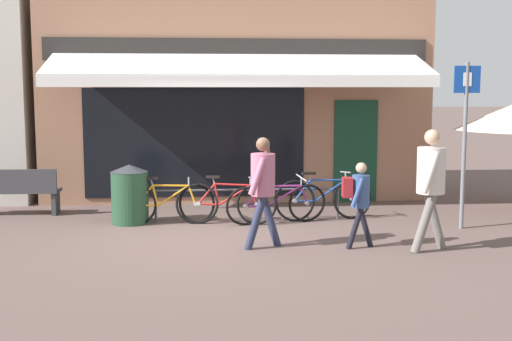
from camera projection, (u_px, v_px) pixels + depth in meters
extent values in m
plane|color=brown|center=(215.00, 237.00, 10.13)|extent=(160.00, 160.00, 0.00)
cube|color=#9E7056|center=(235.00, 79.00, 14.33)|extent=(8.04, 3.00, 5.10)
cube|color=black|center=(195.00, 143.00, 12.92)|extent=(4.42, 0.04, 2.20)
cube|color=#143D28|center=(356.00, 151.00, 13.22)|extent=(0.90, 0.04, 2.10)
cube|color=#282623|center=(239.00, 50.00, 12.76)|extent=(7.64, 0.06, 0.44)
cube|color=white|center=(241.00, 65.00, 12.12)|extent=(7.24, 1.43, 0.50)
cube|color=white|center=(243.00, 81.00, 11.46)|extent=(7.24, 0.03, 0.20)
cylinder|color=#47494F|center=(248.00, 190.00, 11.35)|extent=(3.34, 0.04, 0.04)
cylinder|color=#47494F|center=(156.00, 206.00, 11.24)|extent=(0.04, 0.04, 0.55)
cylinder|color=#47494F|center=(338.00, 204.00, 11.52)|extent=(0.04, 0.04, 0.55)
torus|color=black|center=(195.00, 204.00, 11.12)|extent=(0.69, 0.15, 0.68)
cylinder|color=#9E9EA3|center=(195.00, 204.00, 11.12)|extent=(0.07, 0.07, 0.08)
torus|color=black|center=(137.00, 205.00, 11.01)|extent=(0.69, 0.15, 0.68)
cylinder|color=#9E9EA3|center=(137.00, 205.00, 11.01)|extent=(0.07, 0.07, 0.08)
cylinder|color=orange|center=(173.00, 196.00, 11.08)|extent=(0.56, 0.09, 0.36)
cylinder|color=orange|center=(171.00, 186.00, 11.08)|extent=(0.62, 0.05, 0.05)
cylinder|color=orange|center=(155.00, 196.00, 11.05)|extent=(0.12, 0.09, 0.36)
cylinder|color=orange|center=(147.00, 205.00, 11.03)|extent=(0.35, 0.04, 0.05)
cylinder|color=orange|center=(145.00, 195.00, 11.03)|extent=(0.31, 0.09, 0.35)
cylinder|color=orange|center=(192.00, 195.00, 11.12)|extent=(0.15, 0.08, 0.33)
cylinder|color=#9E9EA3|center=(152.00, 182.00, 11.04)|extent=(0.06, 0.04, 0.11)
cube|color=black|center=(151.00, 178.00, 11.04)|extent=(0.24, 0.11, 0.06)
cylinder|color=#9E9EA3|center=(189.00, 182.00, 11.11)|extent=(0.03, 0.05, 0.14)
cylinder|color=#9E9EA3|center=(189.00, 178.00, 11.11)|extent=(0.04, 0.52, 0.10)
torus|color=black|center=(257.00, 204.00, 11.02)|extent=(0.71, 0.25, 0.70)
cylinder|color=#9E9EA3|center=(257.00, 204.00, 11.02)|extent=(0.08, 0.08, 0.08)
torus|color=black|center=(199.00, 204.00, 11.11)|extent=(0.71, 0.25, 0.70)
cylinder|color=#9E9EA3|center=(199.00, 204.00, 11.11)|extent=(0.08, 0.08, 0.08)
cylinder|color=#B21E1E|center=(235.00, 195.00, 11.06)|extent=(0.57, 0.09, 0.37)
cylinder|color=#B21E1E|center=(233.00, 185.00, 11.06)|extent=(0.62, 0.14, 0.05)
cylinder|color=#B21E1E|center=(217.00, 194.00, 11.08)|extent=(0.11, 0.11, 0.37)
cylinder|color=#B21E1E|center=(209.00, 204.00, 11.10)|extent=(0.36, 0.10, 0.05)
cylinder|color=#B21E1E|center=(207.00, 194.00, 11.10)|extent=(0.31, 0.04, 0.36)
cylinder|color=#B21E1E|center=(254.00, 195.00, 11.03)|extent=(0.15, 0.11, 0.34)
cylinder|color=#9E9EA3|center=(214.00, 181.00, 11.09)|extent=(0.06, 0.05, 0.11)
cube|color=black|center=(213.00, 177.00, 11.09)|extent=(0.25, 0.15, 0.06)
cylinder|color=#9E9EA3|center=(250.00, 181.00, 11.03)|extent=(0.03, 0.05, 0.14)
cylinder|color=#9E9EA3|center=(250.00, 177.00, 11.04)|extent=(0.11, 0.52, 0.09)
torus|color=black|center=(307.00, 203.00, 11.21)|extent=(0.69, 0.24, 0.68)
cylinder|color=#9E9EA3|center=(307.00, 203.00, 11.21)|extent=(0.08, 0.08, 0.08)
torus|color=black|center=(245.00, 206.00, 10.91)|extent=(0.69, 0.24, 0.68)
cylinder|color=#9E9EA3|center=(245.00, 206.00, 10.91)|extent=(0.08, 0.08, 0.08)
cylinder|color=#892D7A|center=(284.00, 196.00, 11.06)|extent=(0.62, 0.11, 0.36)
cylinder|color=#892D7A|center=(282.00, 186.00, 11.01)|extent=(0.68, 0.16, 0.05)
cylinder|color=#892D7A|center=(265.00, 196.00, 10.97)|extent=(0.12, 0.10, 0.36)
cylinder|color=#892D7A|center=(256.00, 206.00, 10.97)|extent=(0.39, 0.11, 0.05)
cylinder|color=#892D7A|center=(254.00, 196.00, 10.92)|extent=(0.34, 0.06, 0.36)
cylinder|color=#892D7A|center=(304.00, 194.00, 11.16)|extent=(0.16, 0.10, 0.33)
cylinder|color=#9E9EA3|center=(262.00, 184.00, 10.91)|extent=(0.06, 0.05, 0.11)
cube|color=black|center=(262.00, 180.00, 10.89)|extent=(0.26, 0.15, 0.06)
cylinder|color=#9E9EA3|center=(301.00, 182.00, 11.09)|extent=(0.03, 0.04, 0.14)
cylinder|color=#9E9EA3|center=(302.00, 178.00, 11.08)|extent=(0.12, 0.52, 0.08)
torus|color=black|center=(352.00, 199.00, 11.51)|extent=(0.74, 0.20, 0.73)
cylinder|color=#9E9EA3|center=(352.00, 199.00, 11.51)|extent=(0.08, 0.07, 0.08)
torus|color=black|center=(295.00, 201.00, 11.29)|extent=(0.74, 0.20, 0.73)
cylinder|color=#9E9EA3|center=(295.00, 201.00, 11.29)|extent=(0.08, 0.07, 0.08)
cylinder|color=#1E4793|center=(330.00, 190.00, 11.42)|extent=(0.59, 0.14, 0.39)
cylinder|color=#1E4793|center=(328.00, 180.00, 11.41)|extent=(0.66, 0.11, 0.05)
cylinder|color=#1E4793|center=(313.00, 191.00, 11.36)|extent=(0.13, 0.07, 0.38)
cylinder|color=#1E4793|center=(305.00, 201.00, 11.33)|extent=(0.38, 0.08, 0.05)
cylinder|color=#1E4793|center=(303.00, 190.00, 11.32)|extent=(0.32, 0.11, 0.38)
cylinder|color=#1E4793|center=(349.00, 189.00, 11.49)|extent=(0.16, 0.06, 0.35)
cylinder|color=#9E9EA3|center=(310.00, 177.00, 11.34)|extent=(0.06, 0.03, 0.11)
cube|color=black|center=(309.00, 173.00, 11.33)|extent=(0.25, 0.13, 0.06)
cylinder|color=#9E9EA3|center=(346.00, 176.00, 11.47)|extent=(0.03, 0.04, 0.14)
cylinder|color=#9E9EA3|center=(345.00, 172.00, 11.47)|extent=(0.09, 0.52, 0.07)
cylinder|color=#282D47|center=(270.00, 220.00, 9.49)|extent=(0.34, 0.13, 0.81)
cylinder|color=#282D47|center=(256.00, 223.00, 9.28)|extent=(0.34, 0.13, 0.81)
cylinder|color=#B26684|center=(263.00, 175.00, 9.30)|extent=(0.37, 0.37, 0.61)
sphere|color=brown|center=(263.00, 144.00, 9.25)|extent=(0.20, 0.20, 0.20)
cylinder|color=#B26684|center=(257.00, 177.00, 9.09)|extent=(0.29, 0.16, 0.55)
cylinder|color=#B26684|center=(266.00, 163.00, 9.50)|extent=(0.23, 0.19, 0.28)
cylinder|color=brown|center=(268.00, 158.00, 9.48)|extent=(0.16, 0.20, 0.42)
cube|color=black|center=(266.00, 145.00, 9.41)|extent=(0.02, 0.07, 0.14)
cylinder|color=black|center=(365.00, 227.00, 9.45)|extent=(0.26, 0.10, 0.62)
cylinder|color=black|center=(355.00, 229.00, 9.31)|extent=(0.26, 0.10, 0.62)
cylinder|color=#334C7F|center=(361.00, 191.00, 9.32)|extent=(0.28, 0.28, 0.48)
sphere|color=tan|center=(361.00, 168.00, 9.27)|extent=(0.16, 0.16, 0.16)
cylinder|color=#334C7F|center=(358.00, 193.00, 9.17)|extent=(0.22, 0.10, 0.42)
cylinder|color=#334C7F|center=(364.00, 190.00, 9.46)|extent=(0.22, 0.10, 0.42)
cube|color=maroon|center=(347.00, 187.00, 9.31)|extent=(0.16, 0.23, 0.29)
cylinder|color=slate|center=(435.00, 220.00, 9.33)|extent=(0.37, 0.13, 0.87)
cylinder|color=slate|center=(424.00, 224.00, 9.09)|extent=(0.37, 0.13, 0.87)
cylinder|color=beige|center=(431.00, 170.00, 9.12)|extent=(0.40, 0.40, 0.66)
sphere|color=tan|center=(432.00, 137.00, 9.06)|extent=(0.22, 0.22, 0.22)
cylinder|color=beige|center=(430.00, 173.00, 8.88)|extent=(0.32, 0.19, 0.59)
cylinder|color=beige|center=(432.00, 168.00, 9.35)|extent=(0.32, 0.19, 0.59)
cylinder|color=#23472D|center=(130.00, 198.00, 11.10)|extent=(0.64, 0.64, 0.90)
cone|color=#33353A|center=(129.00, 168.00, 11.04)|extent=(0.65, 0.65, 0.13)
cylinder|color=slate|center=(464.00, 146.00, 10.57)|extent=(0.07, 0.07, 2.76)
cube|color=#14429E|center=(467.00, 79.00, 10.43)|extent=(0.44, 0.02, 0.44)
cube|color=white|center=(468.00, 79.00, 10.41)|extent=(0.14, 0.01, 0.22)
cube|color=#38383D|center=(16.00, 191.00, 11.88)|extent=(1.61, 0.48, 0.06)
cube|color=#38383D|center=(12.00, 180.00, 11.66)|extent=(1.60, 0.09, 0.40)
cube|color=#38383D|center=(56.00, 202.00, 11.95)|extent=(0.09, 0.35, 0.45)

